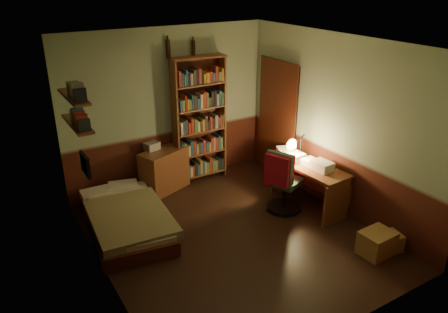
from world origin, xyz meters
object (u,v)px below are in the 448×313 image
desk_lamp (301,142)px  office_chair (285,180)px  desk (308,185)px  bed (126,212)px  bookshelf (199,120)px  mini_stereo (152,146)px  cardboard_box_a (377,243)px  cardboard_box_b (388,242)px  dresser (164,170)px

desk_lamp → office_chair: (-0.42, -0.19, -0.47)m
desk → office_chair: 0.43m
bed → bookshelf: bearing=36.5°
bed → desk_lamp: desk_lamp is taller
mini_stereo → desk_lamp: 2.37m
mini_stereo → cardboard_box_a: bearing=-78.2°
office_chair → desk: bearing=-34.0°
bookshelf → desk_lamp: (0.98, -1.44, -0.10)m
desk_lamp → cardboard_box_b: (0.09, -1.72, -0.85)m
bed → cardboard_box_a: 3.39m
bed → office_chair: bearing=-9.8°
bed → cardboard_box_b: 3.55m
mini_stereo → cardboard_box_b: 3.80m
desk → office_chair: office_chair is taller
dresser → desk: dresser is taller
dresser → desk_lamp: size_ratio=1.35×
bed → desk: bearing=-8.9°
mini_stereo → cardboard_box_b: size_ratio=0.71×
dresser → office_chair: 2.01m
mini_stereo → bookshelf: 0.91m
bed → mini_stereo: size_ratio=7.88×
office_chair → desk_lamp: bearing=1.3°
desk → desk_lamp: 0.68m
dresser → mini_stereo: 0.45m
cardboard_box_a → cardboard_box_b: bearing=-5.0°
desk_lamp → mini_stereo: bearing=152.5°
mini_stereo → cardboard_box_a: mini_stereo is taller
desk_lamp → cardboard_box_a: size_ratio=1.39×
office_chair → cardboard_box_b: 1.66m
desk → cardboard_box_b: bearing=-89.4°
mini_stereo → office_chair: (1.42, -1.67, -0.27)m
bed → mini_stereo: mini_stereo is taller
office_chair → bed: bearing=139.8°
dresser → bookshelf: (0.72, 0.08, 0.71)m
office_chair → cardboard_box_b: bearing=-94.0°
bookshelf → office_chair: 1.81m
bed → bookshelf: (1.68, 0.92, 0.79)m
dresser → cardboard_box_b: size_ratio=2.44×
office_chair → cardboard_box_b: (0.51, -1.53, -0.38)m
bookshelf → office_chair: (0.56, -1.63, -0.57)m
bed → office_chair: size_ratio=1.82×
desk → cardboard_box_a: (-0.08, -1.43, -0.18)m
bookshelf → office_chair: bearing=-66.1°
dresser → cardboard_box_a: (1.59, -3.06, -0.19)m
desk_lamp → cardboard_box_a: bearing=-82.3°
bookshelf → desk: bookshelf is taller
office_chair → cardboard_box_b: office_chair is taller
dresser → cardboard_box_b: (1.79, -3.08, -0.24)m
cardboard_box_a → desk_lamp: bearing=86.3°
bookshelf → desk: (0.95, -1.71, -0.73)m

